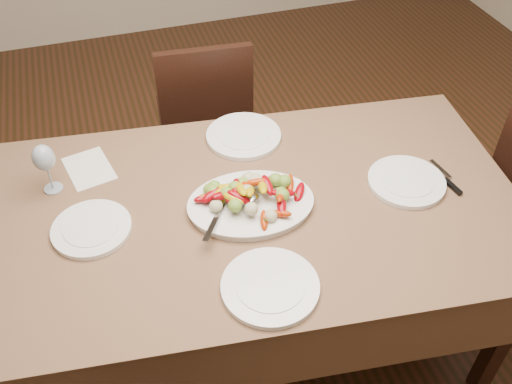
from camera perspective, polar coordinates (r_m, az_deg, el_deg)
The scene contains 13 objects.
floor at distance 2.53m, azimuth 6.13°, elevation -14.73°, with size 6.00×6.00×0.00m, color #392011.
dining_table at distance 2.24m, azimuth -0.00°, elevation -8.26°, with size 1.84×1.04×0.76m, color brown.
chair_far at distance 2.85m, azimuth -5.34°, elevation 7.50°, with size 0.42×0.42×0.95m, color black, non-canonical shape.
serving_platter at distance 1.94m, azimuth -0.53°, elevation -1.33°, with size 0.42×0.31×0.02m, color white.
roasted_vegetables at distance 1.90m, azimuth -0.54°, elevation -0.11°, with size 0.34×0.23×0.09m, color #7E0209, non-canonical shape.
serving_spoon at distance 1.88m, azimuth -2.28°, elevation -1.57°, with size 0.28×0.06×0.03m, color #9EA0A8, non-canonical shape.
plate_left at distance 1.94m, azimuth -16.11°, elevation -3.56°, with size 0.26×0.26×0.02m, color white.
plate_right at distance 2.10m, azimuth 14.81°, elevation 1.00°, with size 0.27×0.27×0.02m, color white.
plate_far at distance 2.24m, azimuth -1.25°, elevation 5.62°, with size 0.29×0.29×0.02m, color white.
plate_near at distance 1.72m, azimuth 1.42°, elevation -9.46°, with size 0.30×0.30×0.02m, color white.
wine_glass at distance 2.08m, azimuth -20.22°, elevation 2.35°, with size 0.08×0.08×0.20m, color #8C99A5, non-canonical shape.
menu_card at distance 2.19m, azimuth -16.36°, elevation 2.27°, with size 0.15×0.21×0.00m, color silver.
table_knife at distance 2.16m, azimuth 18.52°, elevation 1.26°, with size 0.02×0.20×0.01m, color #9EA0A8, non-canonical shape.
Camera 1 is at (-0.65, -1.19, 2.13)m, focal length 40.00 mm.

